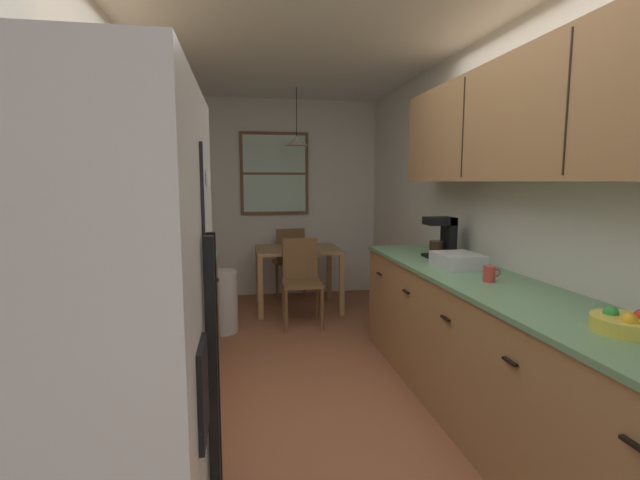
% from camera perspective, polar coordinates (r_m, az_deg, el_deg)
% --- Properties ---
extents(ground_plane, '(12.00, 12.00, 0.00)m').
position_cam_1_polar(ground_plane, '(3.74, -1.64, -16.30)').
color(ground_plane, '#995B3D').
extents(wall_left, '(0.10, 9.00, 2.55)m').
position_cam_1_polar(wall_left, '(3.51, -24.15, 3.04)').
color(wall_left, white).
rests_on(wall_left, ground).
extents(wall_right, '(0.10, 9.00, 2.55)m').
position_cam_1_polar(wall_right, '(3.86, 18.59, 3.63)').
color(wall_right, white).
rests_on(wall_right, ground).
extents(wall_back, '(4.40, 0.10, 2.55)m').
position_cam_1_polar(wall_back, '(6.06, -5.25, 5.21)').
color(wall_back, white).
rests_on(wall_back, ground).
extents(ceiling_slab, '(4.40, 9.00, 0.08)m').
position_cam_1_polar(ceiling_slab, '(3.59, -1.81, 25.02)').
color(ceiling_slab, white).
extents(refrigerator, '(0.75, 0.79, 1.74)m').
position_cam_1_polar(refrigerator, '(1.39, -29.78, -20.67)').
color(refrigerator, white).
rests_on(refrigerator, ground).
extents(stove_range, '(0.66, 0.64, 1.10)m').
position_cam_1_polar(stove_range, '(2.21, -23.62, -21.00)').
color(stove_range, black).
rests_on(stove_range, ground).
extents(microwave_over_range, '(0.39, 0.60, 0.32)m').
position_cam_1_polar(microwave_over_range, '(2.00, -28.58, 10.44)').
color(microwave_over_range, silver).
extents(counter_left, '(0.64, 1.83, 0.90)m').
position_cam_1_polar(counter_left, '(3.34, -18.59, -11.36)').
color(counter_left, '#A87A4C').
rests_on(counter_left, ground).
extents(upper_cabinets_left, '(0.33, 1.91, 0.64)m').
position_cam_1_polar(upper_cabinets_left, '(3.16, -22.33, 12.60)').
color(upper_cabinets_left, '#A87A4C').
extents(counter_right, '(0.64, 3.31, 0.90)m').
position_cam_1_polar(counter_right, '(3.03, 20.75, -13.37)').
color(counter_right, '#A87A4C').
rests_on(counter_right, ground).
extents(upper_cabinets_right, '(0.33, 2.99, 0.71)m').
position_cam_1_polar(upper_cabinets_right, '(2.90, 25.01, 13.66)').
color(upper_cabinets_right, '#A87A4C').
extents(dining_table, '(0.96, 0.80, 0.72)m').
position_cam_1_polar(dining_table, '(5.36, -2.84, -2.16)').
color(dining_table, '#A87F51').
rests_on(dining_table, ground).
extents(dining_chair_near, '(0.41, 0.41, 0.90)m').
position_cam_1_polar(dining_chair_near, '(4.78, -2.35, -4.70)').
color(dining_chair_near, brown).
rests_on(dining_chair_near, ground).
extents(dining_chair_far, '(0.44, 0.44, 0.90)m').
position_cam_1_polar(dining_chair_far, '(5.97, -3.91, -2.29)').
color(dining_chair_far, brown).
rests_on(dining_chair_far, ground).
extents(pendant_light, '(0.26, 0.26, 0.64)m').
position_cam_1_polar(pendant_light, '(5.31, -2.94, 12.31)').
color(pendant_light, black).
extents(back_window, '(0.88, 0.05, 1.06)m').
position_cam_1_polar(back_window, '(5.98, -5.72, 8.27)').
color(back_window, brown).
extents(trash_bin, '(0.32, 0.32, 0.62)m').
position_cam_1_polar(trash_bin, '(4.68, -12.25, -7.54)').
color(trash_bin, silver).
rests_on(trash_bin, ground).
extents(storage_canister, '(0.12, 0.12, 0.20)m').
position_cam_1_polar(storage_canister, '(2.58, -21.27, -4.28)').
color(storage_canister, '#265999').
rests_on(storage_canister, counter_left).
extents(dish_towel, '(0.02, 0.16, 0.24)m').
position_cam_1_polar(dish_towel, '(2.29, -13.50, -18.78)').
color(dish_towel, white).
extents(coffee_maker, '(0.22, 0.18, 0.32)m').
position_cam_1_polar(coffee_maker, '(3.73, 15.14, 0.44)').
color(coffee_maker, black).
rests_on(coffee_maker, counter_right).
extents(mug_by_coffeemaker, '(0.11, 0.07, 0.10)m').
position_cam_1_polar(mug_by_coffeemaker, '(2.93, 20.48, -3.98)').
color(mug_by_coffeemaker, '#BF3F33').
rests_on(mug_by_coffeemaker, counter_right).
extents(fruit_bowl, '(0.26, 0.26, 0.09)m').
position_cam_1_polar(fruit_bowl, '(2.22, 34.00, -8.62)').
color(fruit_bowl, '#E5D14C').
rests_on(fruit_bowl, counter_right).
extents(dish_rack, '(0.28, 0.34, 0.10)m').
position_cam_1_polar(dish_rack, '(3.33, 16.83, -2.47)').
color(dish_rack, silver).
rests_on(dish_rack, counter_right).
extents(table_serving_bowl, '(0.20, 0.20, 0.06)m').
position_cam_1_polar(table_serving_bowl, '(5.40, -1.97, -0.58)').
color(table_serving_bowl, '#4C7299').
rests_on(table_serving_bowl, dining_table).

